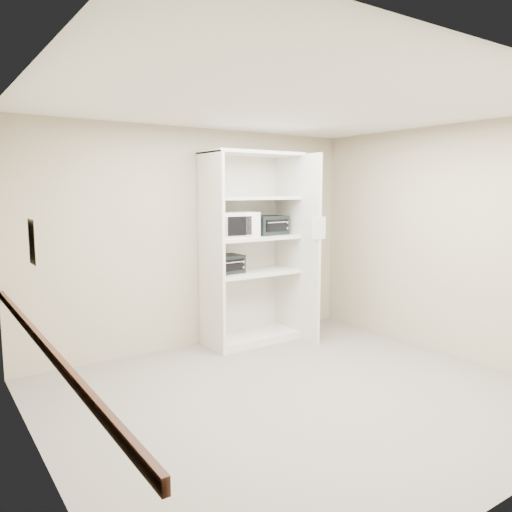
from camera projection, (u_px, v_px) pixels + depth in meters
floor at (297, 396)px, 4.76m from camera, size 4.50×4.00×0.01m
ceiling at (301, 104)px, 4.40m from camera, size 4.50×4.00×0.01m
wall_back at (197, 238)px, 6.22m from camera, size 4.50×0.02×2.70m
wall_left at (37, 280)px, 3.32m from camera, size 0.02×4.00×2.70m
wall_right at (448, 241)px, 5.84m from camera, size 0.02×4.00×2.70m
shelving_unit at (255, 254)px, 6.37m from camera, size 1.24×0.92×2.42m
microwave at (234, 225)px, 6.08m from camera, size 0.54×0.42×0.31m
toaster_oven_upper at (269, 225)px, 6.52m from camera, size 0.44×0.34×0.25m
toaster_oven_lower at (225, 264)px, 6.21m from camera, size 0.42×0.33×0.23m
paper_sign at (319, 228)px, 6.11m from camera, size 0.21×0.01×0.27m
chair_rail at (44, 345)px, 3.39m from camera, size 0.04×3.98×0.08m
wall_poster at (33, 242)px, 3.41m from camera, size 0.01×0.23×0.32m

